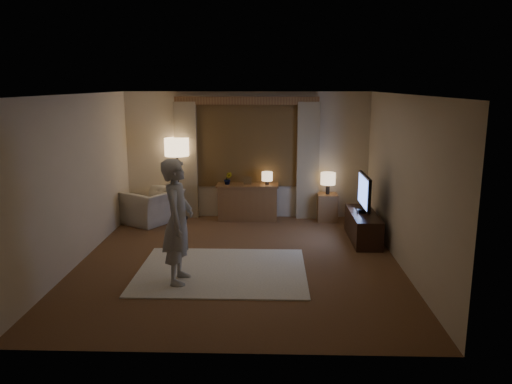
{
  "coord_description": "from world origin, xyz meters",
  "views": [
    {
      "loc": [
        0.5,
        -7.46,
        2.76
      ],
      "look_at": [
        0.25,
        0.6,
        1.0
      ],
      "focal_mm": 35.0,
      "sensor_mm": 36.0,
      "label": 1
    }
  ],
  "objects_px": {
    "armchair": "(152,206)",
    "tv_stand": "(363,226)",
    "sideboard": "(248,203)",
    "side_table": "(327,207)",
    "person": "(178,221)"
  },
  "relations": [
    {
      "from": "armchair",
      "to": "tv_stand",
      "type": "xyz_separation_m",
      "value": [
        4.04,
        -1.04,
        -0.08
      ]
    },
    {
      "from": "sideboard",
      "to": "side_table",
      "type": "relative_size",
      "value": 2.14
    },
    {
      "from": "side_table",
      "to": "tv_stand",
      "type": "distance_m",
      "value": 1.36
    },
    {
      "from": "tv_stand",
      "to": "side_table",
      "type": "bearing_deg",
      "value": 111.64
    },
    {
      "from": "sideboard",
      "to": "side_table",
      "type": "distance_m",
      "value": 1.63
    },
    {
      "from": "sideboard",
      "to": "tv_stand",
      "type": "bearing_deg",
      "value": -31.67
    },
    {
      "from": "sideboard",
      "to": "side_table",
      "type": "height_order",
      "value": "sideboard"
    },
    {
      "from": "sideboard",
      "to": "armchair",
      "type": "xyz_separation_m",
      "value": [
        -1.91,
        -0.27,
        -0.02
      ]
    },
    {
      "from": "armchair",
      "to": "tv_stand",
      "type": "relative_size",
      "value": 0.73
    },
    {
      "from": "tv_stand",
      "to": "armchair",
      "type": "bearing_deg",
      "value": 165.57
    },
    {
      "from": "side_table",
      "to": "tv_stand",
      "type": "relative_size",
      "value": 0.4
    },
    {
      "from": "sideboard",
      "to": "person",
      "type": "relative_size",
      "value": 0.69
    },
    {
      "from": "side_table",
      "to": "tv_stand",
      "type": "height_order",
      "value": "side_table"
    },
    {
      "from": "sideboard",
      "to": "armchair",
      "type": "height_order",
      "value": "sideboard"
    },
    {
      "from": "armchair",
      "to": "side_table",
      "type": "xyz_separation_m",
      "value": [
        3.54,
        0.22,
        -0.05
      ]
    }
  ]
}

